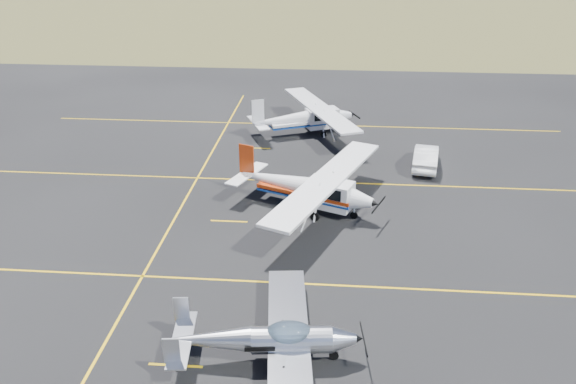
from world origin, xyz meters
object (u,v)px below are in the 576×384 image
(aircraft_low_wing, at_px, (270,340))
(aircraft_plain, at_px, (305,117))
(sedan, at_px, (426,157))
(aircraft_cessna, at_px, (306,186))

(aircraft_low_wing, height_order, aircraft_plain, aircraft_plain)
(aircraft_plain, xyz_separation_m, sedan, (8.25, -5.84, -0.61))
(aircraft_plain, height_order, sedan, aircraft_plain)
(aircraft_low_wing, bearing_deg, aircraft_plain, 84.15)
(aircraft_low_wing, xyz_separation_m, aircraft_cessna, (0.64, 12.41, 0.41))
(aircraft_low_wing, bearing_deg, sedan, 60.61)
(aircraft_low_wing, distance_m, aircraft_cessna, 12.43)
(aircraft_cessna, xyz_separation_m, sedan, (7.52, 6.52, -0.66))
(aircraft_plain, bearing_deg, sedan, -58.54)
(aircraft_plain, distance_m, sedan, 10.13)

